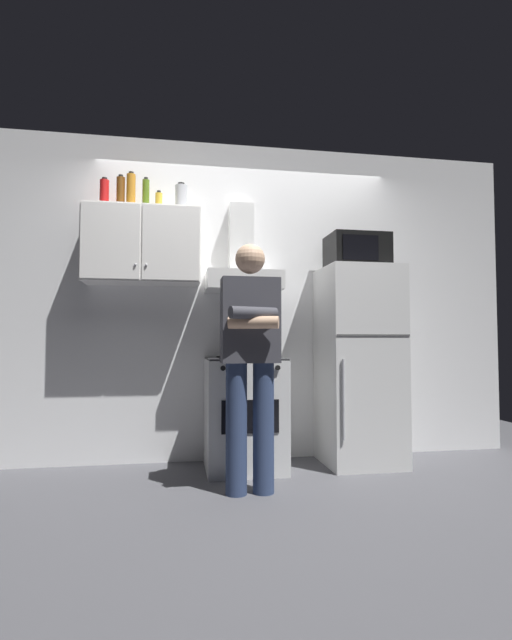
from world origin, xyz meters
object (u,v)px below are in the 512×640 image
Objects in this scene: refrigerator at (359,365)px; bottle_olive_oil at (146,195)px; range_hood at (242,268)px; bottle_canister_steel at (181,198)px; bottle_liquor_amber at (131,191)px; bottle_spice_jar at (159,201)px; microwave at (357,252)px; bottle_beer_brown at (121,192)px; upper_cabinet at (143,246)px; person_standing at (250,355)px; stove_oven at (244,413)px; bottle_soda_red at (104,194)px.

bottle_olive_oil is (-1.73, 0.17, 1.38)m from refrigerator.
range_hood is 0.76m from bottle_canister_steel.
bottle_spice_jar is (0.22, 0.02, -0.07)m from bottle_liquor_amber.
bottle_olive_oil reaches higher than microwave.
refrigerator is 2.37m from bottle_beer_brown.
refrigerator is 2.31m from bottle_liquor_amber.
range_hood is 4.97× the size of bottle_spice_jar.
microwave is at bearing -3.48° from upper_cabinet.
bottle_spice_jar reaches higher than person_standing.
refrigerator is 1.17m from person_standing.
microwave is 1.90m from bottle_liquor_amber.
range_hood is 0.97m from microwave.
stove_oven is 1.92m from bottle_olive_oil.
upper_cabinet is 0.51m from bottle_canister_steel.
range_hood is at bearing 173.54° from microwave.
bottle_canister_steel is 0.48m from bottle_beer_brown.
bottle_canister_steel is at bearing 6.94° from upper_cabinet.
bottle_canister_steel is at bearing 12.11° from bottle_spice_jar.
microwave is 0.29× the size of person_standing.
bottle_beer_brown is at bearing -16.00° from bottle_soda_red.
bottle_soda_red is at bearing 174.30° from upper_cabinet.
microwave is 1.67m from bottle_spice_jar.
bottle_canister_steel is at bearing 0.59° from bottle_soda_red.
upper_cabinet is 0.39m from bottle_spice_jar.
bottle_canister_steel reaches higher than person_standing.
bottle_canister_steel is 0.40m from bottle_liquor_amber.
bottle_spice_jar is at bearing 176.32° from microwave.
bottle_spice_jar reaches higher than stove_oven.
range_hood is 0.47× the size of refrigerator.
bottle_beer_brown is (-0.92, 0.72, 1.27)m from person_standing.
bottle_spice_jar is at bearing 4.55° from bottle_liquor_amber.
bottle_liquor_amber is at bearing -168.69° from upper_cabinet.
person_standing is at bearing -46.62° from bottle_olive_oil.
bottle_beer_brown reaches higher than upper_cabinet.
range_hood is at bearing -1.51° from bottle_soda_red.
bottle_canister_steel is at bearing 120.43° from person_standing.
upper_cabinet reaches higher than microwave.
person_standing is (-1.00, -0.62, -0.84)m from microwave.
bottle_olive_oil is at bearing 69.00° from upper_cabinet.
person_standing is at bearing -44.26° from upper_cabinet.
bottle_beer_brown is at bearing -179.53° from range_hood.
bottle_spice_jar is at bearing 169.65° from stove_oven.
refrigerator is 6.15× the size of bottle_beer_brown.
range_hood is at bearing 1.28° from bottle_liquor_amber.
bottle_beer_brown is at bearing 173.06° from stove_oven.
range_hood is at bearing 0.47° from bottle_beer_brown.
bottle_liquor_amber is (-0.39, -0.06, 0.02)m from bottle_canister_steel.
range_hood is at bearing -4.02° from bottle_canister_steel.
microwave is 1.79m from bottle_olive_oil.
person_standing is 10.86× the size of bottle_spice_jar.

